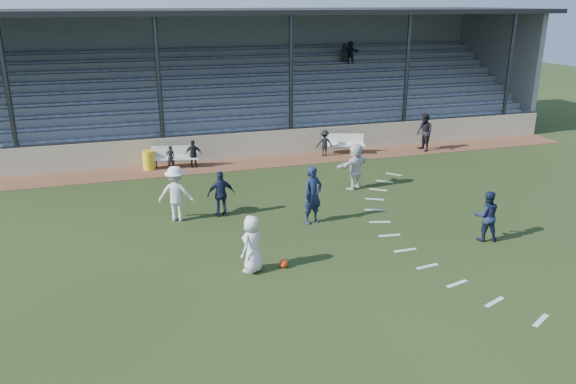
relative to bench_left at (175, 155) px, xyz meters
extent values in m
plane|color=#213114|center=(2.60, -10.82, -0.58)|extent=(90.00, 90.00, 0.00)
cube|color=brown|center=(2.60, -0.32, -0.57)|extent=(34.00, 2.00, 0.02)
cube|color=#C0B393|center=(2.60, 0.73, 0.02)|extent=(34.00, 0.18, 1.20)
cube|color=silver|center=(0.00, -0.12, -0.13)|extent=(2.04, 0.81, 0.06)
cube|color=silver|center=(0.00, 0.10, 0.12)|extent=(1.97, 0.47, 0.54)
cylinder|color=#2E3036|center=(-0.83, 0.05, -0.36)|extent=(0.06, 0.06, 0.40)
cylinder|color=#2E3036|center=(0.83, -0.30, -0.36)|extent=(0.06, 0.06, 0.40)
cube|color=silver|center=(7.98, -0.10, -0.13)|extent=(2.02, 1.02, 0.06)
cube|color=silver|center=(7.98, 0.12, 0.12)|extent=(1.91, 0.70, 0.54)
cylinder|color=#2E3036|center=(7.17, 0.17, -0.36)|extent=(0.06, 0.06, 0.40)
cylinder|color=#2E3036|center=(8.78, -0.38, -0.36)|extent=(0.06, 0.06, 0.40)
cylinder|color=yellow|center=(-1.14, 0.02, -0.16)|extent=(0.51, 0.51, 0.82)
sphere|color=#E53E0D|center=(1.69, -10.82, -0.46)|extent=(0.24, 0.24, 0.24)
imported|color=silver|center=(0.83, -10.77, 0.22)|extent=(0.92, 0.91, 1.60)
imported|color=#151D3A|center=(3.58, -7.92, 0.38)|extent=(0.81, 0.66, 1.93)
imported|color=#151D3A|center=(8.13, -10.85, 0.21)|extent=(0.92, 0.81, 1.59)
imported|color=silver|center=(-0.67, -6.36, 0.35)|extent=(1.37, 1.04, 1.88)
imported|color=#151D3A|center=(0.82, -6.44, 0.21)|extent=(0.94, 0.40, 1.59)
imported|color=silver|center=(6.37, -5.01, 0.33)|extent=(1.75, 1.23, 1.82)
imported|color=black|center=(11.93, -0.69, 0.35)|extent=(0.71, 0.90, 1.83)
imported|color=black|center=(-0.23, -0.22, -0.04)|extent=(0.40, 0.28, 1.05)
imported|color=black|center=(0.77, -0.29, 0.05)|extent=(0.76, 0.41, 1.23)
imported|color=black|center=(6.94, -0.16, 0.06)|extent=(0.83, 0.51, 1.25)
cube|color=gray|center=(2.60, 1.28, 0.02)|extent=(34.00, 0.80, 1.20)
cube|color=#83909F|center=(2.60, 1.38, 0.67)|extent=(33.00, 0.28, 0.10)
cube|color=gray|center=(2.60, 2.08, 0.22)|extent=(34.00, 0.80, 1.60)
cube|color=#83909F|center=(2.60, 2.18, 1.07)|extent=(33.00, 0.28, 0.10)
cube|color=gray|center=(2.60, 2.88, 0.42)|extent=(34.00, 0.80, 2.00)
cube|color=#83909F|center=(2.60, 2.98, 1.47)|extent=(33.00, 0.28, 0.10)
cube|color=gray|center=(2.60, 3.68, 0.62)|extent=(34.00, 0.80, 2.40)
cube|color=#83909F|center=(2.60, 3.78, 1.87)|extent=(33.00, 0.28, 0.10)
cube|color=gray|center=(2.60, 4.48, 0.82)|extent=(34.00, 0.80, 2.80)
cube|color=#83909F|center=(2.60, 4.58, 2.27)|extent=(33.00, 0.28, 0.10)
cube|color=gray|center=(2.60, 5.28, 1.02)|extent=(34.00, 0.80, 3.20)
cube|color=#83909F|center=(2.60, 5.38, 2.67)|extent=(33.00, 0.28, 0.10)
cube|color=gray|center=(2.60, 6.08, 1.22)|extent=(34.00, 0.80, 3.60)
cube|color=#83909F|center=(2.60, 6.18, 3.07)|extent=(33.00, 0.28, 0.10)
cube|color=gray|center=(2.60, 6.88, 1.42)|extent=(34.00, 0.80, 4.00)
cube|color=#83909F|center=(2.60, 6.98, 3.47)|extent=(33.00, 0.28, 0.10)
cube|color=gray|center=(2.60, 7.68, 1.62)|extent=(34.00, 0.80, 4.40)
cube|color=#83909F|center=(2.60, 7.78, 3.87)|extent=(33.00, 0.28, 0.10)
cube|color=gray|center=(2.60, 8.28, 2.62)|extent=(34.00, 0.40, 6.40)
cube|color=gray|center=(19.45, 4.68, 2.62)|extent=(0.30, 7.80, 6.40)
cube|color=black|center=(2.60, 4.38, 5.92)|extent=(34.60, 9.00, 0.22)
cylinder|color=#2E3036|center=(-6.40, 0.83, 2.67)|extent=(0.20, 0.20, 6.50)
cylinder|color=#2E3036|center=(-0.40, 0.83, 2.67)|extent=(0.20, 0.20, 6.50)
cylinder|color=#2E3036|center=(5.60, 0.83, 2.67)|extent=(0.20, 0.20, 6.50)
cylinder|color=#2E3036|center=(11.60, 0.83, 2.67)|extent=(0.20, 0.20, 6.50)
cylinder|color=#2E3036|center=(17.60, 0.83, 2.67)|extent=(0.20, 0.20, 6.50)
cylinder|color=#2E3036|center=(2.60, 0.73, 0.67)|extent=(34.00, 0.05, 0.05)
imported|color=black|center=(10.48, 6.12, 3.57)|extent=(0.54, 0.36, 1.11)
imported|color=black|center=(10.84, 6.12, 3.63)|extent=(1.14, 0.36, 1.23)
cube|color=silver|center=(8.72, -3.81, -0.58)|extent=(0.54, 0.61, 0.01)
cube|color=silver|center=(7.89, -4.60, -0.58)|extent=(0.59, 0.56, 0.01)
cube|color=silver|center=(7.17, -5.48, -0.58)|extent=(0.64, 0.51, 0.01)
cube|color=silver|center=(6.56, -6.45, -0.58)|extent=(0.67, 0.44, 0.01)
cube|color=silver|center=(6.08, -7.48, -0.58)|extent=(0.70, 0.37, 0.01)
cube|color=silver|center=(5.73, -8.56, -0.58)|extent=(0.71, 0.29, 0.01)
cube|color=silver|center=(5.52, -9.68, -0.58)|extent=(0.71, 0.21, 0.01)
cube|color=silver|center=(5.45, -10.82, -0.58)|extent=(0.70, 0.12, 0.01)
cube|color=silver|center=(5.52, -11.96, -0.58)|extent=(0.71, 0.21, 0.01)
cube|color=silver|center=(5.73, -13.08, -0.58)|extent=(0.71, 0.29, 0.01)
cube|color=silver|center=(6.08, -14.16, -0.58)|extent=(0.70, 0.37, 0.01)
cube|color=silver|center=(6.56, -15.20, -0.58)|extent=(0.67, 0.44, 0.01)
camera|label=1|loc=(-2.36, -24.22, 6.39)|focal=35.00mm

